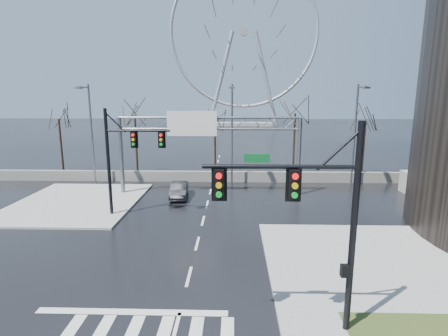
{
  "coord_description": "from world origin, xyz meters",
  "views": [
    {
      "loc": [
        2.21,
        -15.91,
        8.77
      ],
      "look_at": [
        1.54,
        7.53,
        4.0
      ],
      "focal_mm": 28.0,
      "sensor_mm": 36.0,
      "label": 1
    }
  ],
  "objects_px": {
    "signal_mast_far": "(123,152)",
    "ferris_wheel": "(244,38)",
    "sign_gantry": "(205,138)",
    "signal_mast_near": "(317,210)",
    "car": "(179,190)"
  },
  "relations": [
    {
      "from": "signal_mast_far",
      "to": "ferris_wheel",
      "type": "distance_m",
      "value": 89.3
    },
    {
      "from": "sign_gantry",
      "to": "ferris_wheel",
      "type": "xyz_separation_m",
      "value": [
        5.38,
        80.04,
        20.95
      ]
    },
    {
      "from": "signal_mast_near",
      "to": "car",
      "type": "relative_size",
      "value": 1.96
    },
    {
      "from": "signal_mast_far",
      "to": "signal_mast_near",
      "type": "bearing_deg",
      "value": -49.74
    },
    {
      "from": "signal_mast_far",
      "to": "sign_gantry",
      "type": "xyz_separation_m",
      "value": [
        5.49,
        6.0,
        0.35
      ]
    },
    {
      "from": "signal_mast_near",
      "to": "signal_mast_far",
      "type": "bearing_deg",
      "value": 130.26
    },
    {
      "from": "signal_mast_near",
      "to": "ferris_wheel",
      "type": "distance_m",
      "value": 101.29
    },
    {
      "from": "signal_mast_near",
      "to": "sign_gantry",
      "type": "distance_m",
      "value": 19.79
    },
    {
      "from": "signal_mast_far",
      "to": "sign_gantry",
      "type": "bearing_deg",
      "value": 47.53
    },
    {
      "from": "sign_gantry",
      "to": "car",
      "type": "bearing_deg",
      "value": -156.93
    },
    {
      "from": "signal_mast_far",
      "to": "sign_gantry",
      "type": "height_order",
      "value": "signal_mast_far"
    },
    {
      "from": "signal_mast_far",
      "to": "ferris_wheel",
      "type": "bearing_deg",
      "value": 82.8
    },
    {
      "from": "signal_mast_far",
      "to": "sign_gantry",
      "type": "relative_size",
      "value": 0.49
    },
    {
      "from": "signal_mast_near",
      "to": "ferris_wheel",
      "type": "bearing_deg",
      "value": 90.08
    },
    {
      "from": "signal_mast_near",
      "to": "sign_gantry",
      "type": "bearing_deg",
      "value": 106.19
    }
  ]
}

